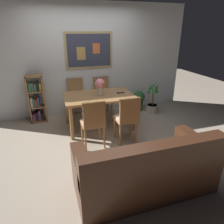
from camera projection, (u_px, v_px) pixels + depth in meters
ground_plane at (102, 139)px, 4.02m from camera, size 12.00×12.00×0.00m
wall_back_with_painting at (84, 61)px, 4.87m from camera, size 5.20×0.14×2.60m
dining_table at (99, 99)px, 4.26m from camera, size 1.44×0.93×0.73m
dining_chair_far_right at (102, 92)px, 5.08m from camera, size 0.40×0.41×0.91m
dining_chair_near_right at (128, 116)px, 3.71m from camera, size 0.40×0.41×0.91m
dining_chair_far_left at (76, 95)px, 4.92m from camera, size 0.40×0.41×0.91m
dining_chair_near_left at (93, 120)px, 3.53m from camera, size 0.40×0.41×0.91m
leather_couch at (146, 170)px, 2.64m from camera, size 1.80×0.84×0.84m
bookshelf at (36, 100)px, 4.61m from camera, size 0.36×0.28×1.08m
potted_ivy at (139, 99)px, 5.37m from camera, size 0.32×0.32×0.55m
potted_palm at (152, 102)px, 5.16m from camera, size 0.39×0.40×0.83m
flower_vase at (100, 85)px, 4.16m from camera, size 0.21×0.21×0.34m
tv_remote at (120, 93)px, 4.36m from camera, size 0.16×0.06×0.02m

